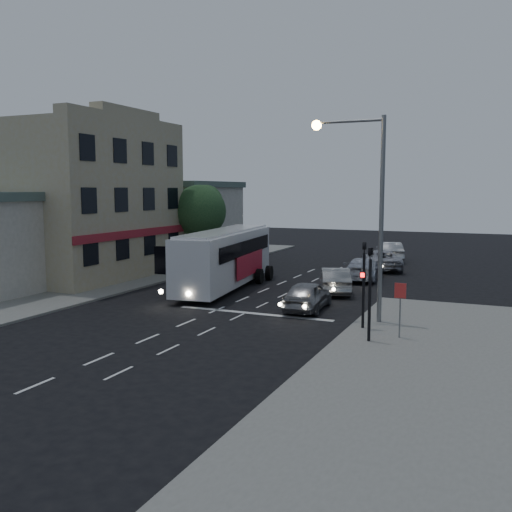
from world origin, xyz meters
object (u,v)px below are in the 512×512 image
at_px(tour_bus, 225,257).
at_px(street_tree, 200,209).
at_px(car_suv, 307,295).
at_px(car_sedan_c, 381,260).
at_px(car_sedan_b, 364,269).
at_px(car_extra, 389,251).
at_px(traffic_signal_main, 364,274).
at_px(traffic_signal_side, 370,282).
at_px(car_sedan_a, 335,280).
at_px(regulatory_sign, 400,301).
at_px(streetlight, 367,195).

distance_m(tour_bus, street_tree, 9.72).
bearing_deg(car_suv, car_sedan_c, -95.08).
xyz_separation_m(car_sedan_b, car_extra, (-0.32, 10.78, 0.06)).
distance_m(traffic_signal_main, traffic_signal_side, 2.10).
height_order(car_sedan_a, regulatory_sign, regulatory_sign).
relative_size(tour_bus, car_sedan_a, 2.62).
bearing_deg(traffic_signal_main, street_tree, 137.97).
relative_size(car_suv, street_tree, 0.69).
bearing_deg(regulatory_sign, traffic_signal_main, 149.16).
height_order(traffic_signal_main, regulatory_sign, traffic_signal_main).
distance_m(car_sedan_a, traffic_signal_main, 9.01).
xyz_separation_m(car_sedan_c, street_tree, (-12.86, -4.48, 3.75)).
distance_m(car_sedan_b, car_extra, 10.79).
height_order(car_sedan_a, traffic_signal_main, traffic_signal_main).
relative_size(car_sedan_a, car_extra, 0.93).
bearing_deg(car_sedan_b, regulatory_sign, 104.49).
bearing_deg(car_sedan_c, car_sedan_a, 67.91).
height_order(car_suv, traffic_signal_side, traffic_signal_side).
height_order(car_extra, streetlight, streetlight).
xyz_separation_m(traffic_signal_side, streetlight, (-0.96, 3.40, 3.31)).
xyz_separation_m(traffic_signal_main, streetlight, (-0.26, 1.42, 3.31)).
distance_m(traffic_signal_side, streetlight, 4.84).
xyz_separation_m(traffic_signal_side, regulatory_sign, (1.00, 0.96, -0.82)).
relative_size(car_extra, traffic_signal_main, 1.18).
relative_size(tour_bus, traffic_signal_side, 2.88).
height_order(car_suv, regulatory_sign, regulatory_sign).
distance_m(car_sedan_c, traffic_signal_main, 19.03).
bearing_deg(tour_bus, car_sedan_b, 36.64).
bearing_deg(traffic_signal_side, car_sedan_b, 103.70).
height_order(car_suv, traffic_signal_main, traffic_signal_main).
height_order(car_sedan_b, streetlight, streetlight).
bearing_deg(street_tree, traffic_signal_side, -44.50).
height_order(car_suv, streetlight, streetlight).
xyz_separation_m(car_sedan_a, street_tree, (-12.30, 6.11, 3.76)).
bearing_deg(street_tree, tour_bus, -51.56).
bearing_deg(car_sedan_a, streetlight, 96.55).
xyz_separation_m(traffic_signal_main, regulatory_sign, (1.70, -1.01, -0.82)).
xyz_separation_m(car_sedan_c, streetlight, (2.70, -17.30, 4.98)).
distance_m(traffic_signal_side, street_tree, 23.24).
relative_size(car_extra, street_tree, 0.78).
xyz_separation_m(tour_bus, car_sedan_a, (6.47, 1.23, -1.18)).
distance_m(car_sedan_b, car_sedan_c, 5.14).
distance_m(car_sedan_a, car_sedan_c, 10.61).
relative_size(tour_bus, regulatory_sign, 5.37).
height_order(car_sedan_c, car_extra, car_extra).
xyz_separation_m(traffic_signal_side, street_tree, (-16.51, 16.22, 2.08)).
height_order(car_sedan_b, traffic_signal_side, traffic_signal_side).
xyz_separation_m(car_suv, car_sedan_b, (0.39, 10.57, 0.00)).
bearing_deg(car_sedan_a, car_suv, 70.99).
relative_size(traffic_signal_side, street_tree, 0.66).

